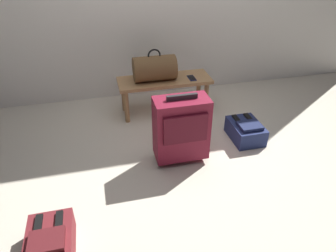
# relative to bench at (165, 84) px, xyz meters

# --- Properties ---
(ground_plane) EXTENTS (6.60, 6.60, 0.00)m
(ground_plane) POSITION_rel_bench_xyz_m (-0.04, -1.03, -0.34)
(ground_plane) COLOR beige
(bench) EXTENTS (1.00, 0.36, 0.40)m
(bench) POSITION_rel_bench_xyz_m (0.00, 0.00, 0.00)
(bench) COLOR #A87A4C
(bench) RESTS_ON ground
(duffel_bag_brown) EXTENTS (0.44, 0.26, 0.34)m
(duffel_bag_brown) POSITION_rel_bench_xyz_m (-0.11, -0.00, 0.19)
(duffel_bag_brown) COLOR brown
(duffel_bag_brown) RESTS_ON bench
(cell_phone) EXTENTS (0.07, 0.14, 0.01)m
(cell_phone) POSITION_rel_bench_xyz_m (0.29, -0.06, 0.07)
(cell_phone) COLOR #191E4C
(cell_phone) RESTS_ON bench
(suitcase_upright_burgundy) EXTENTS (0.46, 0.26, 0.64)m
(suitcase_upright_burgundy) POSITION_rel_bench_xyz_m (-0.06, -0.88, -0.01)
(suitcase_upright_burgundy) COLOR maroon
(suitcase_upright_burgundy) RESTS_ON ground
(backpack_maroon) EXTENTS (0.28, 0.38, 0.21)m
(backpack_maroon) POSITION_rel_bench_xyz_m (-1.11, -1.61, -0.24)
(backpack_maroon) COLOR maroon
(backpack_maroon) RESTS_ON ground
(backpack_navy) EXTENTS (0.28, 0.38, 0.21)m
(backpack_navy) POSITION_rel_bench_xyz_m (0.64, -0.72, -0.24)
(backpack_navy) COLOR navy
(backpack_navy) RESTS_ON ground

